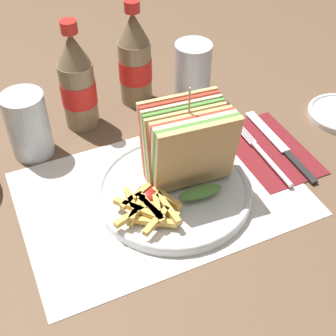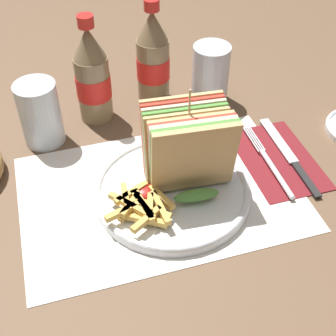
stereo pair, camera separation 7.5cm
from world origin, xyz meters
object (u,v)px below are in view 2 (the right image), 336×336
(coke_bottle_far, at_px, (153,59))
(coke_bottle_near, at_px, (93,77))
(fork, at_px, (271,166))
(glass_near, at_px, (210,78))
(knife, at_px, (289,156))
(plate_main, at_px, (172,190))
(glass_far, at_px, (40,114))
(club_sandwich, at_px, (188,149))

(coke_bottle_far, bearing_deg, coke_bottle_near, -166.02)
(fork, relative_size, coke_bottle_far, 0.95)
(coke_bottle_near, distance_m, glass_near, 0.23)
(knife, bearing_deg, coke_bottle_far, 126.55)
(knife, distance_m, coke_bottle_far, 0.32)
(coke_bottle_near, bearing_deg, fork, -42.39)
(coke_bottle_near, relative_size, coke_bottle_far, 1.00)
(plate_main, relative_size, coke_bottle_near, 1.22)
(plate_main, relative_size, fork, 1.28)
(plate_main, relative_size, glass_near, 2.13)
(coke_bottle_near, bearing_deg, coke_bottle_far, 13.98)
(glass_far, bearing_deg, coke_bottle_far, 18.31)
(fork, height_order, glass_near, glass_near)
(plate_main, bearing_deg, coke_bottle_near, 107.64)
(fork, xyz_separation_m, glass_far, (-0.36, 0.19, 0.05))
(club_sandwich, bearing_deg, glass_far, 138.12)
(knife, distance_m, glass_far, 0.44)
(club_sandwich, height_order, knife, club_sandwich)
(club_sandwich, relative_size, knife, 0.81)
(glass_near, bearing_deg, club_sandwich, -118.47)
(knife, bearing_deg, coke_bottle_near, 145.00)
(coke_bottle_near, xyz_separation_m, glass_far, (-0.10, -0.04, -0.03))
(plate_main, distance_m, glass_near, 0.28)
(plate_main, xyz_separation_m, coke_bottle_near, (-0.08, 0.24, 0.08))
(glass_far, bearing_deg, glass_near, 6.20)
(coke_bottle_near, xyz_separation_m, glass_near, (0.23, -0.01, -0.04))
(plate_main, relative_size, club_sandwich, 1.47)
(coke_bottle_far, bearing_deg, plate_main, -99.47)
(plate_main, distance_m, fork, 0.18)
(glass_near, bearing_deg, plate_main, -122.79)
(glass_far, bearing_deg, knife, -23.31)
(club_sandwich, relative_size, glass_near, 1.45)
(plate_main, xyz_separation_m, club_sandwich, (0.03, 0.01, 0.07))
(glass_near, bearing_deg, coke_bottle_near, 177.89)
(coke_bottle_near, bearing_deg, glass_far, -156.83)
(club_sandwich, height_order, coke_bottle_far, coke_bottle_far)
(knife, bearing_deg, fork, -158.00)
(club_sandwich, distance_m, coke_bottle_near, 0.26)
(club_sandwich, height_order, coke_bottle_near, coke_bottle_near)
(plate_main, relative_size, coke_bottle_far, 1.22)
(club_sandwich, xyz_separation_m, glass_near, (0.12, 0.23, -0.03))
(knife, xyz_separation_m, coke_bottle_near, (-0.30, 0.22, 0.08))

